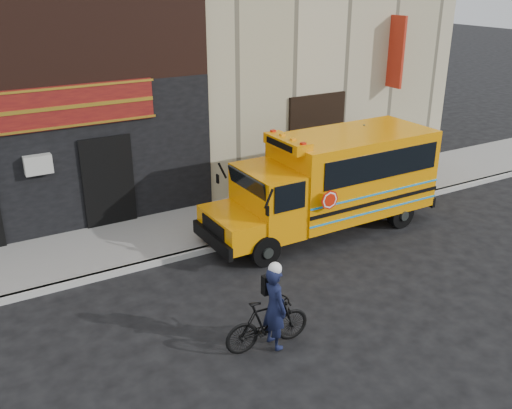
{
  "coord_description": "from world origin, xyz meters",
  "views": [
    {
      "loc": [
        -7.12,
        -9.76,
        6.9
      ],
      "look_at": [
        -0.43,
        1.85,
        1.41
      ],
      "focal_mm": 40.0,
      "sensor_mm": 36.0,
      "label": 1
    }
  ],
  "objects": [
    {
      "name": "bicycle",
      "position": [
        -2.22,
        -1.71,
        0.54
      ],
      "size": [
        1.82,
        0.64,
        1.08
      ],
      "primitive_type": "imported",
      "rotation": [
        0.0,
        0.0,
        1.5
      ],
      "color": "black",
      "rests_on": "ground"
    },
    {
      "name": "ground",
      "position": [
        0.0,
        0.0,
        0.0
      ],
      "size": [
        120.0,
        120.0,
        0.0
      ],
      "primitive_type": "plane",
      "color": "black",
      "rests_on": "ground"
    },
    {
      "name": "curb",
      "position": [
        0.0,
        2.6,
        0.07
      ],
      "size": [
        40.0,
        0.2,
        0.15
      ],
      "primitive_type": "cube",
      "color": "#9F9F9A",
      "rests_on": "ground"
    },
    {
      "name": "school_bus",
      "position": [
        2.29,
        2.2,
        1.51
      ],
      "size": [
        6.92,
        2.46,
        2.92
      ],
      "color": "black",
      "rests_on": "ground"
    },
    {
      "name": "cyclist",
      "position": [
        -2.12,
        -1.8,
        0.86
      ],
      "size": [
        0.44,
        0.65,
        1.72
      ],
      "primitive_type": "imported",
      "rotation": [
        0.0,
        0.0,
        1.62
      ],
      "color": "black",
      "rests_on": "ground"
    },
    {
      "name": "sign_pole",
      "position": [
        3.72,
        2.71,
        1.54
      ],
      "size": [
        0.06,
        0.24,
        2.77
      ],
      "color": "#363D39",
      "rests_on": "ground"
    },
    {
      "name": "sidewalk",
      "position": [
        0.0,
        4.1,
        0.07
      ],
      "size": [
        40.0,
        3.0,
        0.15
      ],
      "primitive_type": "cube",
      "color": "gray",
      "rests_on": "ground"
    }
  ]
}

